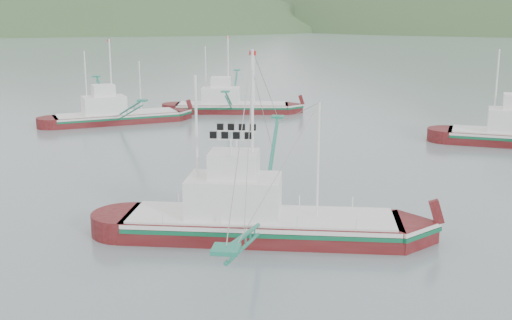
# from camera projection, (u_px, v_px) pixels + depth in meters

# --- Properties ---
(ground) EXTENTS (1200.00, 1200.00, 0.00)m
(ground) POSITION_uv_depth(u_px,v_px,m) (241.00, 253.00, 30.90)
(ground) COLOR slate
(ground) RESTS_ON ground
(main_boat) EXTENTS (14.15, 25.48, 10.31)m
(main_boat) POSITION_uv_depth(u_px,v_px,m) (257.00, 210.00, 32.65)
(main_boat) COLOR #4E0D0E
(main_boat) RESTS_ON ground
(bg_boat_left) EXTENTS (15.22, 21.16, 9.30)m
(bg_boat_left) POSITION_uv_depth(u_px,v_px,m) (116.00, 105.00, 66.13)
(bg_boat_left) COLOR #4E0D0E
(bg_boat_left) RESTS_ON ground
(bg_boat_far) EXTENTS (13.03, 23.03, 9.35)m
(bg_boat_far) POSITION_uv_depth(u_px,v_px,m) (231.00, 101.00, 73.25)
(bg_boat_far) COLOR #4E0D0E
(bg_boat_far) RESTS_ON ground
(headland_left) EXTENTS (448.00, 308.00, 210.00)m
(headland_left) POSITION_uv_depth(u_px,v_px,m) (40.00, 30.00, 400.41)
(headland_left) COLOR #315029
(headland_left) RESTS_ON ground
(ridge_distant) EXTENTS (960.00, 400.00, 240.00)m
(ridge_distant) POSITION_uv_depth(u_px,v_px,m) (366.00, 24.00, 568.62)
(ridge_distant) COLOR slate
(ridge_distant) RESTS_ON ground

